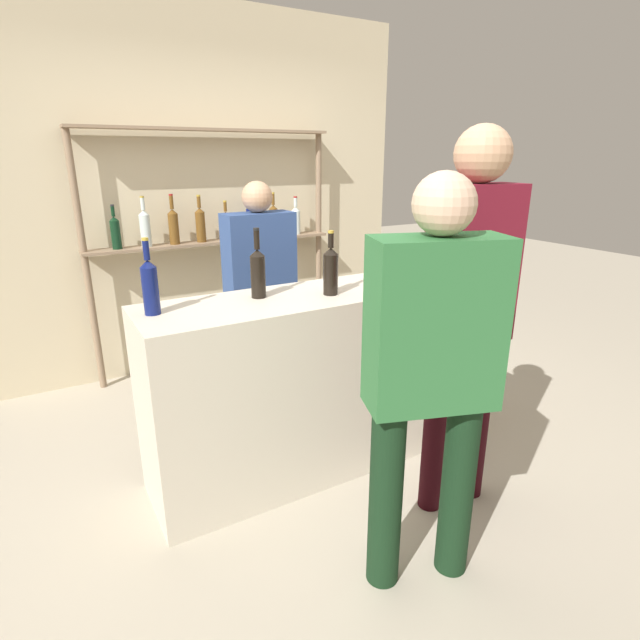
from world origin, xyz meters
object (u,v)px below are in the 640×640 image
object	(u,v)px
counter_bottle_2	(453,256)
customer_center	(432,366)
counter_bottle_1	(331,270)
counter_bottle_3	(258,272)
cork_jar	(424,270)
counter_bottle_0	(150,285)
server_behind_counter	(260,279)
customer_right	(469,294)

from	to	relation	value
counter_bottle_2	customer_center	distance (m)	1.23
counter_bottle_1	customer_center	distance (m)	0.89
counter_bottle_3	customer_center	size ratio (longest dim) A/B	0.21
counter_bottle_3	cork_jar	world-z (taller)	counter_bottle_3
counter_bottle_3	customer_center	xyz separation A→B (m)	(0.26, -1.00, -0.19)
counter_bottle_0	customer_center	xyz separation A→B (m)	(0.78, -0.98, -0.19)
counter_bottle_2	server_behind_counter	world-z (taller)	server_behind_counter
customer_center	server_behind_counter	size ratio (longest dim) A/B	1.07
counter_bottle_2	cork_jar	bearing A→B (deg)	-174.05
customer_center	server_behind_counter	bearing A→B (deg)	15.58
counter_bottle_2	customer_center	world-z (taller)	customer_center
server_behind_counter	cork_jar	bearing A→B (deg)	27.14
counter_bottle_1	counter_bottle_3	distance (m)	0.37
cork_jar	customer_center	world-z (taller)	customer_center
counter_bottle_0	counter_bottle_2	xyz separation A→B (m)	(1.68, -0.16, -0.01)
counter_bottle_1	customer_center	xyz separation A→B (m)	(-0.09, -0.87, -0.18)
counter_bottle_0	server_behind_counter	world-z (taller)	server_behind_counter
customer_right	customer_center	bearing A→B (deg)	128.22
counter_bottle_3	customer_right	bearing A→B (deg)	-44.76
cork_jar	counter_bottle_3	bearing A→B (deg)	167.59
counter_bottle_3	server_behind_counter	size ratio (longest dim) A/B	0.23
cork_jar	customer_center	xyz separation A→B (m)	(-0.65, -0.80, -0.13)
cork_jar	server_behind_counter	world-z (taller)	server_behind_counter
counter_bottle_0	cork_jar	xyz separation A→B (m)	(1.44, -0.18, -0.06)
customer_center	customer_right	world-z (taller)	customer_right
counter_bottle_1	customer_center	size ratio (longest dim) A/B	0.20
counter_bottle_3	cork_jar	size ratio (longest dim) A/B	2.28
counter_bottle_1	counter_bottle_2	xyz separation A→B (m)	(0.81, -0.04, -0.00)
cork_jar	customer_right	size ratio (longest dim) A/B	0.08
counter_bottle_3	customer_right	xyz separation A→B (m)	(0.72, -0.72, -0.05)
counter_bottle_2	cork_jar	size ratio (longest dim) A/B	2.23
counter_bottle_2	server_behind_counter	bearing A→B (deg)	128.04
counter_bottle_1	cork_jar	distance (m)	0.57
counter_bottle_1	cork_jar	bearing A→B (deg)	-6.70
counter_bottle_1	counter_bottle_3	world-z (taller)	counter_bottle_3
counter_bottle_1	server_behind_counter	bearing A→B (deg)	88.71
counter_bottle_0	counter_bottle_2	distance (m)	1.69
counter_bottle_1	server_behind_counter	xyz separation A→B (m)	(0.02, 0.96, -0.25)
counter_bottle_1	customer_right	bearing A→B (deg)	-56.94
counter_bottle_2	counter_bottle_0	bearing A→B (deg)	174.69
counter_bottle_0	cork_jar	bearing A→B (deg)	-7.18
server_behind_counter	counter_bottle_3	bearing A→B (deg)	-24.47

